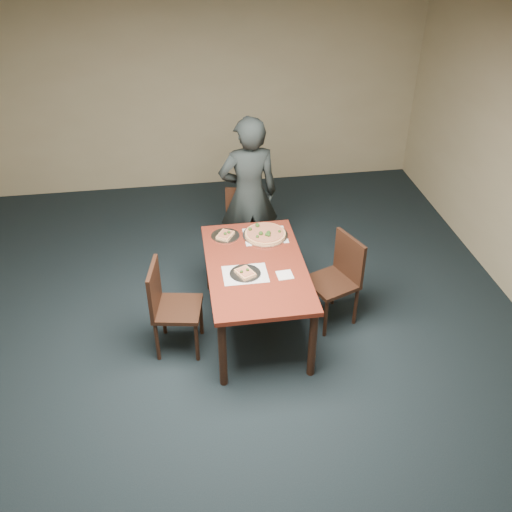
{
  "coord_description": "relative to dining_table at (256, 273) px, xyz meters",
  "views": [
    {
      "loc": [
        -0.34,
        -3.38,
        3.77
      ],
      "look_at": [
        0.29,
        0.82,
        0.85
      ],
      "focal_mm": 40.0,
      "sensor_mm": 36.0,
      "label": 1
    }
  ],
  "objects": [
    {
      "name": "placemat_near",
      "position": [
        -0.12,
        -0.13,
        0.09
      ],
      "size": [
        0.4,
        0.3,
        0.0
      ],
      "primitive_type": "cube",
      "color": "white",
      "rests_on": "dining_table"
    },
    {
      "name": "ground",
      "position": [
        -0.29,
        -0.82,
        -0.66
      ],
      "size": [
        8.0,
        8.0,
        0.0
      ],
      "primitive_type": "plane",
      "color": "black",
      "rests_on": "ground"
    },
    {
      "name": "slice_plate_near",
      "position": [
        -0.12,
        -0.13,
        0.11
      ],
      "size": [
        0.28,
        0.28,
        0.05
      ],
      "color": "silver",
      "rests_on": "dining_table"
    },
    {
      "name": "chair_right",
      "position": [
        0.81,
        0.04,
        -0.14
      ],
      "size": [
        0.55,
        0.55,
        0.91
      ],
      "rotation": [
        0.0,
        0.0,
        -1.19
      ],
      "color": "black",
      "rests_on": "ground"
    },
    {
      "name": "diner",
      "position": [
        0.09,
        1.11,
        0.22
      ],
      "size": [
        0.67,
        0.46,
        1.75
      ],
      "primitive_type": "imported",
      "rotation": [
        0.0,
        0.0,
        3.21
      ],
      "color": "black",
      "rests_on": "ground"
    },
    {
      "name": "slice_plate_far",
      "position": [
        -0.23,
        0.53,
        0.1
      ],
      "size": [
        0.28,
        0.28,
        0.06
      ],
      "color": "silver",
      "rests_on": "dining_table"
    },
    {
      "name": "room_shell",
      "position": [
        -0.29,
        -0.82,
        1.08
      ],
      "size": [
        8.0,
        8.0,
        8.0
      ],
      "color": "tan",
      "rests_on": "ground"
    },
    {
      "name": "dining_table",
      "position": [
        0.0,
        0.0,
        0.0
      ],
      "size": [
        0.9,
        1.5,
        0.75
      ],
      "color": "#591B11",
      "rests_on": "ground"
    },
    {
      "name": "chair_left",
      "position": [
        -0.82,
        -0.15,
        -0.14
      ],
      "size": [
        0.49,
        0.49,
        0.91
      ],
      "rotation": [
        0.0,
        0.0,
        1.4
      ],
      "color": "black",
      "rests_on": "ground"
    },
    {
      "name": "napkin",
      "position": [
        0.23,
        -0.2,
        0.09
      ],
      "size": [
        0.15,
        0.15,
        0.01
      ],
      "primitive_type": "cube",
      "rotation": [
        0.0,
        0.0,
        0.06
      ],
      "color": "white",
      "rests_on": "dining_table"
    },
    {
      "name": "pizza_pan",
      "position": [
        0.16,
        0.48,
        0.11
      ],
      "size": [
        0.45,
        0.45,
        0.08
      ],
      "color": "silver",
      "rests_on": "dining_table"
    },
    {
      "name": "placemat_main",
      "position": [
        0.16,
        0.48,
        0.09
      ],
      "size": [
        0.42,
        0.32,
        0.0
      ],
      "primitive_type": "cube",
      "color": "white",
      "rests_on": "dining_table"
    },
    {
      "name": "chair_far",
      "position": [
        0.03,
        1.09,
        -0.14
      ],
      "size": [
        0.51,
        0.51,
        0.91
      ],
      "rotation": [
        0.0,
        0.0,
        -0.23
      ],
      "color": "black",
      "rests_on": "ground"
    }
  ]
}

